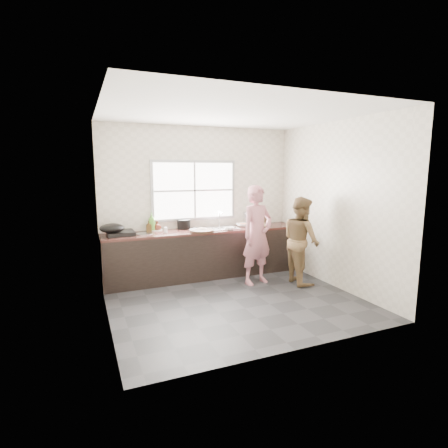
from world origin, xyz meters
name	(u,v)px	position (x,y,z in m)	size (l,w,h in m)	color
floor	(235,300)	(0.00, 0.00, -0.01)	(3.60, 3.20, 0.01)	#2C2C2F
ceiling	(235,113)	(0.00, 0.00, 2.71)	(3.60, 3.20, 0.01)	silver
wall_back	(199,201)	(0.00, 1.60, 1.35)	(3.60, 0.01, 2.70)	beige
wall_left	(103,217)	(-1.80, 0.00, 1.35)	(0.01, 3.20, 2.70)	silver
wall_right	(335,205)	(1.80, 0.00, 1.35)	(0.01, 3.20, 2.70)	silver
wall_front	(300,227)	(0.00, -1.60, 1.35)	(3.60, 0.01, 2.70)	beige
cabinet	(205,254)	(0.00, 1.29, 0.41)	(3.60, 0.62, 0.82)	black
countertop	(205,231)	(0.00, 1.29, 0.84)	(3.60, 0.64, 0.04)	#361B16
sink	(223,228)	(0.35, 1.29, 0.86)	(0.55, 0.45, 0.02)	silver
faucet	(219,219)	(0.35, 1.49, 1.01)	(0.02, 0.02, 0.30)	silver
window_frame	(194,190)	(-0.10, 1.59, 1.55)	(1.60, 0.05, 1.10)	#9EA0A5
window_glazing	(195,191)	(-0.10, 1.57, 1.55)	(1.50, 0.01, 1.00)	white
woman	(257,238)	(0.68, 0.58, 0.78)	(0.57, 0.38, 1.56)	#BB707C
person_side	(301,240)	(1.39, 0.32, 0.74)	(0.72, 0.56, 1.48)	brown
cutting_board	(202,231)	(-0.14, 1.08, 0.88)	(0.42, 0.42, 0.04)	black
cleaver	(194,229)	(-0.24, 1.23, 0.90)	(0.20, 0.10, 0.01)	silver
bowl_mince	(201,230)	(-0.11, 1.19, 0.88)	(0.19, 0.19, 0.05)	silver
bowl_crabs	(242,225)	(0.76, 1.33, 0.89)	(0.18, 0.18, 0.06)	silver
bowl_held	(229,228)	(0.38, 1.08, 0.89)	(0.22, 0.22, 0.07)	white
black_pot	(184,224)	(-0.33, 1.52, 0.95)	(0.24, 0.24, 0.17)	black
plate_food	(156,230)	(-0.83, 1.52, 0.87)	(0.22, 0.22, 0.02)	white
bottle_green	(152,222)	(-0.91, 1.52, 1.02)	(0.12, 0.12, 0.32)	#519430
bottle_brown_tall	(149,227)	(-0.98, 1.43, 0.95)	(0.08, 0.08, 0.18)	#3D290F
bottle_brown_short	(157,226)	(-0.81, 1.52, 0.94)	(0.12, 0.12, 0.16)	#4A1D12
glass_jar	(166,230)	(-0.72, 1.29, 0.91)	(0.06, 0.06, 0.09)	white
burner	(121,233)	(-1.46, 1.34, 0.89)	(0.43, 0.43, 0.07)	black
wok	(112,228)	(-1.60, 1.28, 0.99)	(0.39, 0.39, 0.15)	black
dish_rack	(255,219)	(0.97, 1.23, 1.00)	(0.38, 0.26, 0.28)	silver
pot_lid_left	(123,233)	(-1.41, 1.46, 0.87)	(0.25, 0.25, 0.01)	#AAADB1
pot_lid_right	(145,234)	(-1.08, 1.27, 0.87)	(0.27, 0.27, 0.01)	#A7AAAD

